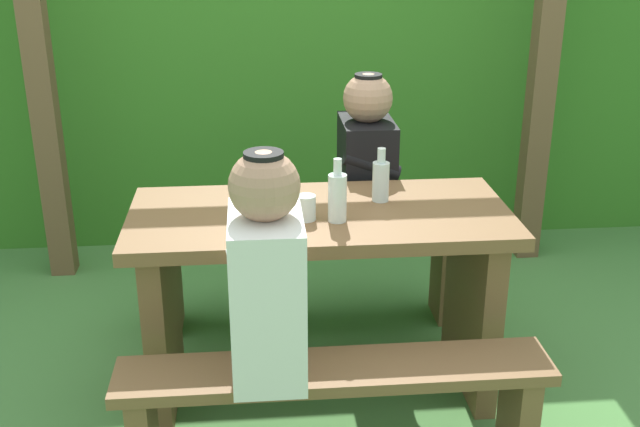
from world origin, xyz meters
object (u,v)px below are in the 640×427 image
(drinking_glass, at_px, (306,208))
(bottle_right, at_px, (381,180))
(picnic_table, at_px, (320,271))
(person_white_shirt, at_px, (267,274))
(bench_far, at_px, (309,260))
(bottle_left, at_px, (337,196))
(bench_near, at_px, (335,398))
(person_black_coat, at_px, (366,163))

(drinking_glass, xyz_separation_m, bottle_right, (0.29, 0.17, 0.04))
(picnic_table, bearing_deg, person_white_shirt, -111.48)
(picnic_table, relative_size, bench_far, 1.00)
(person_white_shirt, xyz_separation_m, bottle_left, (0.26, 0.43, 0.08))
(bench_near, distance_m, drinking_glass, 0.67)
(bottle_left, height_order, bottle_right, bottle_left)
(picnic_table, xyz_separation_m, bench_far, (0.00, 0.53, -0.20))
(person_black_coat, relative_size, bottle_left, 3.12)
(bench_far, height_order, person_black_coat, person_black_coat)
(person_white_shirt, relative_size, bottle_right, 3.48)
(person_white_shirt, bearing_deg, bottle_right, 54.28)
(bench_near, height_order, drinking_glass, drinking_glass)
(picnic_table, height_order, bottle_left, bottle_left)
(person_black_coat, height_order, drinking_glass, person_black_coat)
(person_black_coat, xyz_separation_m, bottle_left, (-0.20, -0.63, 0.08))
(person_black_coat, bearing_deg, bench_near, -103.21)
(person_black_coat, bearing_deg, bottle_right, -91.55)
(person_black_coat, distance_m, drinking_glass, 0.68)
(bench_near, distance_m, bottle_left, 0.69)
(picnic_table, height_order, person_white_shirt, person_white_shirt)
(person_white_shirt, height_order, drinking_glass, person_white_shirt)
(bench_far, height_order, bottle_right, bottle_right)
(picnic_table, bearing_deg, person_black_coat, 64.79)
(person_white_shirt, bearing_deg, bench_far, 78.90)
(bench_far, relative_size, person_white_shirt, 1.95)
(bench_near, xyz_separation_m, person_black_coat, (0.25, 1.06, 0.45))
(bench_near, relative_size, bottle_left, 6.06)
(person_white_shirt, xyz_separation_m, drinking_glass, (0.15, 0.45, 0.04))
(picnic_table, height_order, person_black_coat, person_black_coat)
(bench_far, bearing_deg, bottle_right, -61.77)
(person_white_shirt, distance_m, bottle_right, 0.77)
(person_white_shirt, bearing_deg, person_black_coat, 66.63)
(bench_far, height_order, bottle_left, bottle_left)
(person_white_shirt, height_order, bottle_right, person_white_shirt)
(drinking_glass, xyz_separation_m, bottle_left, (0.11, -0.02, 0.05))
(drinking_glass, distance_m, bottle_left, 0.12)
(person_white_shirt, bearing_deg, bench_near, -0.91)
(bench_near, bearing_deg, person_black_coat, 76.79)
(bench_far, height_order, person_white_shirt, person_white_shirt)
(picnic_table, xyz_separation_m, bottle_right, (0.24, 0.09, 0.33))
(bench_far, bearing_deg, bottle_left, -85.29)
(drinking_glass, bearing_deg, bench_far, 84.69)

